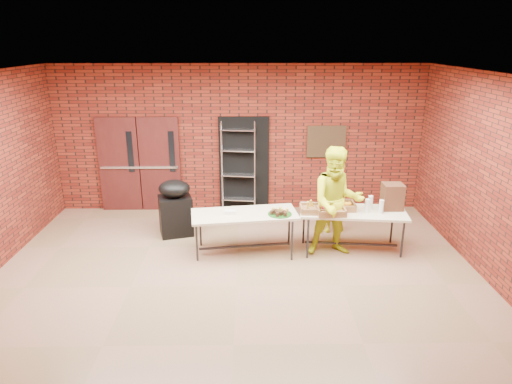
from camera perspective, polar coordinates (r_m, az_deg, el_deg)
The scene contains 19 objects.
room at distance 6.64m, azimuth -2.67°, elevation 0.32°, with size 8.08×7.08×3.28m.
double_doors at distance 10.37m, azimuth -14.31°, elevation 3.36°, with size 1.78×0.12×2.10m.
dark_doorway at distance 10.11m, azimuth -1.50°, elevation 3.53°, with size 1.10×0.06×2.10m, color black.
bronze_plaque at distance 10.12m, azimuth 8.78°, elevation 6.25°, with size 0.85×0.04×0.70m, color #382716.
wire_rack at distance 9.99m, azimuth -2.22°, elevation 3.07°, with size 0.74×0.25×2.01m, color silver, non-canonical shape.
table_left at distance 8.07m, azimuth -1.45°, elevation -3.09°, with size 1.94×1.01×0.76m.
table_right at distance 8.34m, azimuth 12.00°, elevation -2.72°, with size 1.95×0.98×0.77m.
basket_bananas at distance 8.12m, azimuth 7.20°, elevation -2.07°, with size 0.47×0.36×0.15m.
basket_oranges at distance 8.33m, azimuth 10.53°, elevation -1.67°, with size 0.50×0.39×0.16m.
basket_apples at distance 8.06m, azimuth 9.38°, elevation -2.31°, with size 0.49×0.38×0.15m.
muffin_tray at distance 7.98m, azimuth 3.00°, elevation -2.50°, with size 0.42×0.42×0.10m.
napkin_box at distance 8.01m, azimuth -3.29°, elevation -2.53°, with size 0.20×0.13×0.07m, color white.
coffee_dispenser at distance 8.50m, azimuth 16.67°, elevation -0.54°, with size 0.36×0.32×0.47m, color #502E1B.
cup_stack_front at distance 8.27m, azimuth 13.72°, elevation -1.67°, with size 0.08×0.08×0.24m, color white.
cup_stack_mid at distance 8.28m, azimuth 15.39°, elevation -1.77°, with size 0.08×0.08×0.24m, color white.
cup_stack_back at distance 8.40m, azimuth 14.10°, elevation -1.31°, with size 0.09×0.09×0.26m, color white.
covered_grill at distance 9.03m, azimuth -10.05°, elevation -1.92°, with size 0.73×0.66×1.12m.
volunteer_woman at distance 9.08m, azimuth 9.86°, elevation -0.54°, with size 0.54×0.36×1.49m, color #D4E018.
volunteer_man at distance 8.07m, azimuth 10.04°, elevation -1.24°, with size 0.95×0.74×1.96m, color #D4E018.
Camera 1 is at (0.21, -6.30, 3.68)m, focal length 32.00 mm.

